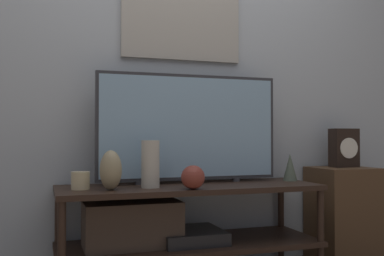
% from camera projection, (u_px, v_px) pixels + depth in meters
% --- Properties ---
extents(wall_back, '(6.40, 0.08, 2.70)m').
position_uv_depth(wall_back, '(175.00, 54.00, 2.88)').
color(wall_back, '#B2BCC6').
rests_on(wall_back, ground_plane).
extents(media_console, '(1.50, 0.51, 0.55)m').
position_uv_depth(media_console, '(168.00, 222.00, 2.53)').
color(media_console, black).
rests_on(media_console, ground_plane).
extents(television, '(1.12, 0.05, 0.65)m').
position_uv_depth(television, '(189.00, 127.00, 2.70)').
color(television, '#333338').
rests_on(television, media_console).
extents(vase_tall_ceramic, '(0.10, 0.10, 0.26)m').
position_uv_depth(vase_tall_ceramic, '(150.00, 164.00, 2.44)').
color(vase_tall_ceramic, beige).
rests_on(vase_tall_ceramic, media_console).
extents(vase_round_glass, '(0.13, 0.13, 0.13)m').
position_uv_depth(vase_round_glass, '(193.00, 177.00, 2.37)').
color(vase_round_glass, brown).
rests_on(vase_round_glass, media_console).
extents(vase_slim_bronze, '(0.09, 0.09, 0.17)m').
position_uv_depth(vase_slim_bronze, '(290.00, 167.00, 2.83)').
color(vase_slim_bronze, '#4C5647').
rests_on(vase_slim_bronze, media_console).
extents(vase_urn_stoneware, '(0.12, 0.12, 0.21)m').
position_uv_depth(vase_urn_stoneware, '(111.00, 170.00, 2.34)').
color(vase_urn_stoneware, tan).
rests_on(vase_urn_stoneware, media_console).
extents(candle_jar, '(0.10, 0.10, 0.09)m').
position_uv_depth(candle_jar, '(81.00, 181.00, 2.37)').
color(candle_jar, beige).
rests_on(candle_jar, media_console).
extents(side_table, '(0.39, 0.35, 0.62)m').
position_uv_depth(side_table, '(343.00, 214.00, 3.00)').
color(side_table, '#513823').
rests_on(side_table, ground_plane).
extents(mantel_clock, '(0.18, 0.11, 0.26)m').
position_uv_depth(mantel_clock, '(344.00, 148.00, 3.04)').
color(mantel_clock, black).
rests_on(mantel_clock, side_table).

